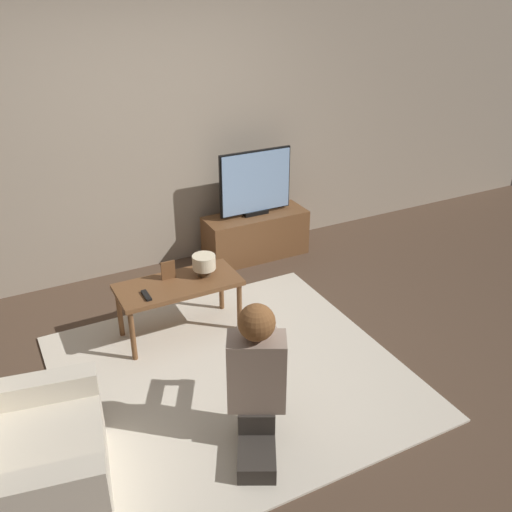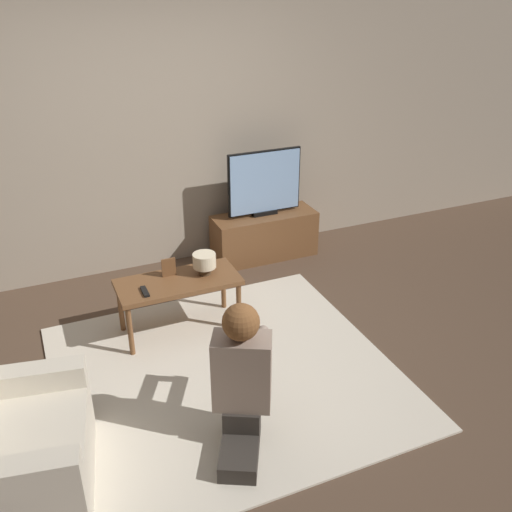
{
  "view_description": "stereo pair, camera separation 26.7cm",
  "coord_description": "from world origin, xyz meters",
  "views": [
    {
      "loc": [
        -1.33,
        -2.94,
        2.6
      ],
      "look_at": [
        0.45,
        0.51,
        0.63
      ],
      "focal_mm": 40.0,
      "sensor_mm": 36.0,
      "label": 1
    },
    {
      "loc": [
        -1.09,
        -3.06,
        2.6
      ],
      "look_at": [
        0.45,
        0.51,
        0.63
      ],
      "focal_mm": 40.0,
      "sensor_mm": 36.0,
      "label": 2
    }
  ],
  "objects": [
    {
      "name": "armchair",
      "position": [
        -1.46,
        -0.48,
        0.28
      ],
      "size": [
        0.96,
        1.0,
        0.86
      ],
      "rotation": [
        0.0,
        0.0,
        1.4
      ],
      "color": "beige",
      "rests_on": "ground_plane"
    },
    {
      "name": "coffee_table",
      "position": [
        -0.13,
        0.67,
        0.41
      ],
      "size": [
        0.94,
        0.43,
        0.46
      ],
      "color": "brown",
      "rests_on": "ground_plane"
    },
    {
      "name": "tv",
      "position": [
        1.02,
        1.61,
        0.78
      ],
      "size": [
        0.74,
        0.08,
        0.64
      ],
      "color": "black",
      "rests_on": "tv_stand"
    },
    {
      "name": "tv_stand",
      "position": [
        1.02,
        1.61,
        0.23
      ],
      "size": [
        1.02,
        0.37,
        0.45
      ],
      "color": "brown",
      "rests_on": "ground_plane"
    },
    {
      "name": "picture_frame",
      "position": [
        -0.17,
        0.76,
        0.54
      ],
      "size": [
        0.11,
        0.01,
        0.15
      ],
      "color": "brown",
      "rests_on": "coffee_table"
    },
    {
      "name": "remote",
      "position": [
        -0.4,
        0.59,
        0.47
      ],
      "size": [
        0.04,
        0.15,
        0.02
      ],
      "color": "black",
      "rests_on": "coffee_table"
    },
    {
      "name": "ground_plane",
      "position": [
        0.0,
        0.0,
        0.0
      ],
      "size": [
        10.0,
        10.0,
        0.0
      ],
      "primitive_type": "plane",
      "color": "brown"
    },
    {
      "name": "person_kneeling",
      "position": [
        -0.12,
        -0.61,
        0.5
      ],
      "size": [
        0.58,
        0.82,
        0.95
      ],
      "rotation": [
        0.0,
        0.0,
        2.67
      ],
      "color": "#332D28",
      "rests_on": "rug"
    },
    {
      "name": "wall_back",
      "position": [
        0.0,
        1.93,
        1.3
      ],
      "size": [
        10.0,
        0.06,
        2.6
      ],
      "color": "tan",
      "rests_on": "ground_plane"
    },
    {
      "name": "table_lamp",
      "position": [
        0.1,
        0.69,
        0.57
      ],
      "size": [
        0.18,
        0.18,
        0.17
      ],
      "color": "#4C3823",
      "rests_on": "coffee_table"
    },
    {
      "name": "rug",
      "position": [
        0.0,
        0.0,
        0.01
      ],
      "size": [
        2.33,
        2.22,
        0.02
      ],
      "color": "beige",
      "rests_on": "ground_plane"
    }
  ]
}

